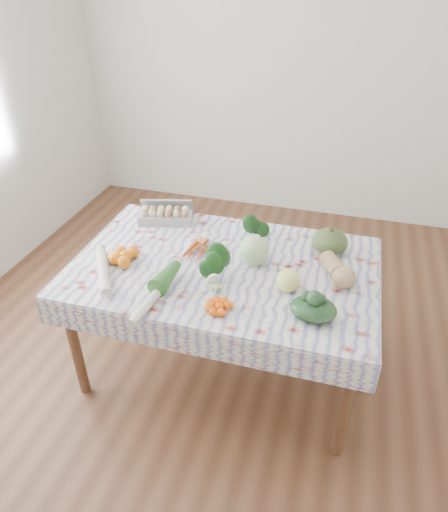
{
  "coord_description": "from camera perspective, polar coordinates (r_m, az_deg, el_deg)",
  "views": [
    {
      "loc": [
        0.57,
        -1.99,
        2.18
      ],
      "look_at": [
        0.0,
        0.0,
        0.82
      ],
      "focal_mm": 32.0,
      "sensor_mm": 36.0,
      "label": 1
    }
  ],
  "objects": [
    {
      "name": "tablecloth",
      "position": [
        2.51,
        0.0,
        -1.22
      ],
      "size": [
        1.66,
        1.06,
        0.01
      ],
      "primitive_type": "cube",
      "color": "silver",
      "rests_on": "dining_table"
    },
    {
      "name": "ground",
      "position": [
        3.01,
        0.0,
        -13.17
      ],
      "size": [
        4.5,
        4.5,
        0.0
      ],
      "primitive_type": "plane",
      "color": "#522F1C",
      "rests_on": "ground"
    },
    {
      "name": "broccoli",
      "position": [
        2.36,
        -1.63,
        -1.91
      ],
      "size": [
        0.22,
        0.22,
        0.12
      ],
      "primitive_type": "ellipsoid",
      "rotation": [
        0.0,
        0.0,
        0.54
      ],
      "color": "#164415",
      "rests_on": "tablecloth"
    },
    {
      "name": "leek",
      "position": [
        2.28,
        -8.55,
        -4.75
      ],
      "size": [
        0.09,
        0.46,
        0.05
      ],
      "primitive_type": "cylinder",
      "rotation": [
        1.57,
        0.0,
        -0.09
      ],
      "color": "silver",
      "rests_on": "tablecloth"
    },
    {
      "name": "wall_back",
      "position": [
        4.35,
        8.89,
        22.66
      ],
      "size": [
        4.0,
        0.04,
        2.8
      ],
      "primitive_type": "cube",
      "color": "silver",
      "rests_on": "ground"
    },
    {
      "name": "cabbage",
      "position": [
        2.48,
        3.79,
        0.69
      ],
      "size": [
        0.19,
        0.19,
        0.17
      ],
      "primitive_type": "sphere",
      "rotation": [
        0.0,
        0.0,
        -0.18
      ],
      "color": "#A9C883",
      "rests_on": "tablecloth"
    },
    {
      "name": "daikon",
      "position": [
        2.49,
        -14.83,
        -1.93
      ],
      "size": [
        0.26,
        0.37,
        0.06
      ],
      "primitive_type": "cylinder",
      "rotation": [
        1.57,
        0.0,
        0.56
      ],
      "color": "silver",
      "rests_on": "tablecloth"
    },
    {
      "name": "egg_carton",
      "position": [
        2.92,
        -7.36,
        4.94
      ],
      "size": [
        0.36,
        0.21,
        0.09
      ],
      "primitive_type": "cube",
      "rotation": [
        0.0,
        0.0,
        0.25
      ],
      "color": "#979793",
      "rests_on": "tablecloth"
    },
    {
      "name": "grapefruit",
      "position": [
        2.31,
        8.0,
        -3.02
      ],
      "size": [
        0.14,
        0.14,
        0.12
      ],
      "primitive_type": "sphere",
      "rotation": [
        0.0,
        0.0,
        0.14
      ],
      "color": "#F5F476",
      "rests_on": "tablecloth"
    },
    {
      "name": "orange_cluster",
      "position": [
        2.57,
        -12.22,
        -0.07
      ],
      "size": [
        0.22,
        0.22,
        0.07
      ],
      "primitive_type": "cube",
      "rotation": [
        0.0,
        0.0,
        -0.0
      ],
      "color": "orange",
      "rests_on": "tablecloth"
    },
    {
      "name": "dining_table",
      "position": [
        2.56,
        0.0,
        -2.65
      ],
      "size": [
        1.6,
        1.0,
        0.75
      ],
      "color": "brown",
      "rests_on": "ground"
    },
    {
      "name": "kale_bunch",
      "position": [
        2.7,
        3.88,
        3.19
      ],
      "size": [
        0.19,
        0.18,
        0.13
      ],
      "primitive_type": "ellipsoid",
      "rotation": [
        0.0,
        0.0,
        0.42
      ],
      "color": "#133613",
      "rests_on": "tablecloth"
    },
    {
      "name": "butternut_squash",
      "position": [
        2.44,
        14.08,
        -1.59
      ],
      "size": [
        0.23,
        0.29,
        0.12
      ],
      "primitive_type": "ellipsoid",
      "rotation": [
        0.0,
        0.0,
        0.52
      ],
      "color": "tan",
      "rests_on": "tablecloth"
    },
    {
      "name": "spinach_bag",
      "position": [
        2.18,
        11.1,
        -6.48
      ],
      "size": [
        0.24,
        0.2,
        0.1
      ],
      "primitive_type": "ellipsoid",
      "rotation": [
        0.0,
        0.0,
        -0.15
      ],
      "color": "#173319",
      "rests_on": "tablecloth"
    },
    {
      "name": "carrot_bunch",
      "position": [
        2.6,
        -2.97,
        0.78
      ],
      "size": [
        0.21,
        0.19,
        0.04
      ],
      "primitive_type": "cube",
      "rotation": [
        0.0,
        0.0,
        0.01
      ],
      "color": "#CC5720",
      "rests_on": "tablecloth"
    },
    {
      "name": "kabocha_squash",
      "position": [
        2.66,
        13.08,
        1.82
      ],
      "size": [
        0.23,
        0.23,
        0.13
      ],
      "primitive_type": "ellipsoid",
      "rotation": [
        0.0,
        0.0,
        0.14
      ],
      "color": "#45582B",
      "rests_on": "tablecloth"
    },
    {
      "name": "mandarin_cluster",
      "position": [
        2.19,
        -0.62,
        -6.26
      ],
      "size": [
        0.19,
        0.19,
        0.05
      ],
      "primitive_type": "cube",
      "rotation": [
        0.0,
        0.0,
        -0.29
      ],
      "color": "#F85608",
      "rests_on": "tablecloth"
    }
  ]
}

